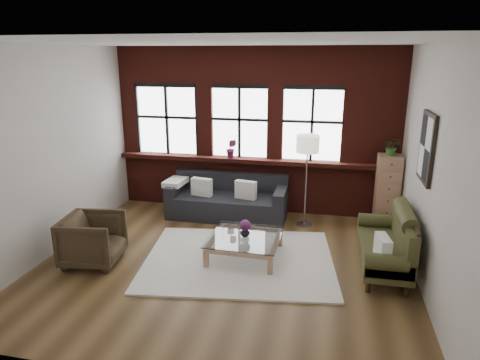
% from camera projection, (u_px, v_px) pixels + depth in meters
% --- Properties ---
extents(floor, '(5.50, 5.50, 0.00)m').
position_uv_depth(floor, '(225.00, 263.00, 6.49)').
color(floor, '#4F371C').
rests_on(floor, ground).
extents(ceiling, '(5.50, 5.50, 0.00)m').
position_uv_depth(ceiling, '(223.00, 42.00, 5.59)').
color(ceiling, white).
rests_on(ceiling, ground).
extents(wall_back, '(5.50, 0.00, 5.50)m').
position_uv_depth(wall_back, '(255.00, 131.00, 8.38)').
color(wall_back, beige).
rests_on(wall_back, ground).
extents(wall_front, '(5.50, 0.00, 5.50)m').
position_uv_depth(wall_front, '(154.00, 229.00, 3.70)').
color(wall_front, beige).
rests_on(wall_front, ground).
extents(wall_left, '(0.00, 5.00, 5.00)m').
position_uv_depth(wall_left, '(51.00, 152.00, 6.59)').
color(wall_left, beige).
rests_on(wall_left, ground).
extents(wall_right, '(0.00, 5.00, 5.00)m').
position_uv_depth(wall_right, '(432.00, 172.00, 5.49)').
color(wall_right, beige).
rests_on(wall_right, ground).
extents(brick_backwall, '(5.50, 0.12, 3.20)m').
position_uv_depth(brick_backwall, '(255.00, 131.00, 8.33)').
color(brick_backwall, '#531A13').
rests_on(brick_backwall, floor).
extents(sill_ledge, '(5.50, 0.30, 0.08)m').
position_uv_depth(sill_ledge, '(254.00, 160.00, 8.40)').
color(sill_ledge, '#531A13').
rests_on(sill_ledge, brick_backwall).
extents(window_left, '(1.38, 0.10, 1.50)m').
position_uv_depth(window_left, '(167.00, 121.00, 8.65)').
color(window_left, black).
rests_on(window_left, brick_backwall).
extents(window_mid, '(1.38, 0.10, 1.50)m').
position_uv_depth(window_mid, '(240.00, 123.00, 8.36)').
color(window_mid, black).
rests_on(window_mid, brick_backwall).
extents(window_right, '(1.38, 0.10, 1.50)m').
position_uv_depth(window_right, '(312.00, 126.00, 8.08)').
color(window_right, black).
rests_on(window_right, brick_backwall).
extents(wall_poster, '(0.05, 0.74, 0.94)m').
position_uv_depth(wall_poster, '(427.00, 148.00, 5.71)').
color(wall_poster, black).
rests_on(wall_poster, wall_right).
extents(shag_rug, '(3.12, 2.60, 0.03)m').
position_uv_depth(shag_rug, '(239.00, 260.00, 6.57)').
color(shag_rug, silver).
rests_on(shag_rug, floor).
extents(dark_sofa, '(2.26, 0.92, 0.82)m').
position_uv_depth(dark_sofa, '(228.00, 196.00, 8.24)').
color(dark_sofa, black).
rests_on(dark_sofa, floor).
extents(pillow_a, '(0.42, 0.21, 0.34)m').
position_uv_depth(pillow_a, '(202.00, 187.00, 8.19)').
color(pillow_a, white).
rests_on(pillow_a, dark_sofa).
extents(pillow_b, '(0.42, 0.21, 0.34)m').
position_uv_depth(pillow_b, '(246.00, 190.00, 8.02)').
color(pillow_b, white).
rests_on(pillow_b, dark_sofa).
extents(vintage_settee, '(0.74, 1.67, 0.89)m').
position_uv_depth(vintage_settee, '(384.00, 241.00, 6.20)').
color(vintage_settee, '#39391A').
rests_on(vintage_settee, floor).
extents(pillow_settee, '(0.20, 0.40, 0.34)m').
position_uv_depth(pillow_settee, '(383.00, 248.00, 5.70)').
color(pillow_settee, white).
rests_on(pillow_settee, vintage_settee).
extents(armchair, '(0.93, 0.91, 0.75)m').
position_uv_depth(armchair, '(93.00, 240.00, 6.41)').
color(armchair, '#332819').
rests_on(armchair, floor).
extents(coffee_table, '(1.11, 1.11, 0.36)m').
position_uv_depth(coffee_table, '(245.00, 247.00, 6.64)').
color(coffee_table, '#A37758').
rests_on(coffee_table, shag_rug).
extents(vase, '(0.16, 0.16, 0.15)m').
position_uv_depth(vase, '(245.00, 232.00, 6.56)').
color(vase, '#B2B2B2').
rests_on(vase, coffee_table).
extents(flowers, '(0.17, 0.17, 0.17)m').
position_uv_depth(flowers, '(245.00, 225.00, 6.53)').
color(flowers, '#652258').
rests_on(flowers, vase).
extents(drawer_chest, '(0.41, 0.41, 1.33)m').
position_uv_depth(drawer_chest, '(387.00, 191.00, 7.72)').
color(drawer_chest, '#A37758').
rests_on(drawer_chest, floor).
extents(potted_plant_top, '(0.31, 0.28, 0.32)m').
position_uv_depth(potted_plant_top, '(392.00, 147.00, 7.48)').
color(potted_plant_top, '#2D5923').
rests_on(potted_plant_top, drawer_chest).
extents(floor_lamp, '(0.40, 0.40, 1.84)m').
position_uv_depth(floor_lamp, '(306.00, 178.00, 7.68)').
color(floor_lamp, '#A5A5A8').
rests_on(floor_lamp, floor).
extents(sill_plant, '(0.21, 0.17, 0.38)m').
position_uv_depth(sill_plant, '(231.00, 148.00, 8.40)').
color(sill_plant, '#652258').
rests_on(sill_plant, sill_ledge).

